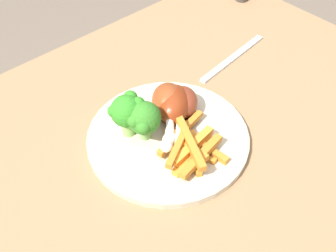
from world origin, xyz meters
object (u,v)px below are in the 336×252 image
Objects in this scene: chicken_drumstick_near at (182,105)px; dining_table at (171,199)px; broccoli_floret_back at (144,118)px; chicken_drumstick_far at (173,106)px; chicken_drumstick_extra at (169,103)px; carrot_fries_pile at (190,146)px; fork at (233,58)px; broccoli_floret_middle at (144,118)px; broccoli_floret_front at (127,111)px; dinner_plate at (168,137)px.

dining_table is at bearing -143.55° from chicken_drumstick_near.
broccoli_floret_back reaches higher than chicken_drumstick_near.
chicken_drumstick_extra reaches higher than chicken_drumstick_far.
fork is at bearing 27.04° from carrot_fries_pile.
broccoli_floret_middle is at bearing -175.00° from fork.
carrot_fries_pile is 0.63× the size of fork.
broccoli_floret_back is at bearing -60.19° from broccoli_floret_front.
broccoli_floret_back reaches higher than carrot_fries_pile.
dining_table is 0.18m from broccoli_floret_middle.
broccoli_floret_middle reaches higher than chicken_drumstick_near.
fork is at bearing 13.20° from chicken_drumstick_far.
broccoli_floret_middle is 0.61× the size of chicken_drumstick_extra.
dining_table is 0.17m from chicken_drumstick_near.
carrot_fries_pile is (0.04, -0.09, -0.03)m from broccoli_floret_front.
chicken_drumstick_extra is at bearing 94.52° from chicken_drumstick_far.
carrot_fries_pile is at bearing -110.38° from chicken_drumstick_extra.
broccoli_floret_back is 0.08m from carrot_fries_pile.
broccoli_floret_back is at bearing 113.20° from carrot_fries_pile.
carrot_fries_pile is 0.08m from chicken_drumstick_far.
carrot_fries_pile is at bearing -88.32° from dinner_plate.
chicken_drumstick_extra is (-0.00, 0.01, 0.00)m from chicken_drumstick_far.
broccoli_floret_back reaches higher than dining_table.
dinner_plate is 0.24m from fork.
dinner_plate is at bearing -133.13° from chicken_drumstick_extra.
broccoli_floret_back is 0.56× the size of chicken_drumstick_near.
chicken_drumstick_far is at bearing 1.74° from broccoli_floret_back.
dinner_plate is 2.24× the size of chicken_drumstick_extra.
broccoli_floret_back is 0.51× the size of carrot_fries_pile.
dining_table is 0.19m from broccoli_floret_front.
dinner_plate is 2.11× the size of carrot_fries_pile.
broccoli_floret_front is 0.08m from chicken_drumstick_extra.
broccoli_floret_back is at bearing 142.70° from dinner_plate.
broccoli_floret_middle is 1.13× the size of broccoli_floret_back.
broccoli_floret_front reaches higher than chicken_drumstick_extra.
dinner_plate is 0.08m from broccoli_floret_front.
broccoli_floret_middle is 0.36× the size of fork.
chicken_drumstick_far reaches higher than chicken_drumstick_near.
chicken_drumstick_far reaches higher than dinner_plate.
broccoli_floret_middle is 0.63× the size of chicken_drumstick_near.
chicken_drumstick_near is 0.89× the size of chicken_drumstick_far.
chicken_drumstick_far is 0.21m from fork.
chicken_drumstick_near is 0.57× the size of fork.
chicken_drumstick_near is at bearing -15.50° from broccoli_floret_front.
chicken_drumstick_near is (0.08, -0.00, -0.02)m from broccoli_floret_back.
carrot_fries_pile is (0.00, -0.05, 0.02)m from dinner_plate.
broccoli_floret_front reaches higher than broccoli_floret_middle.
dining_table is at bearing -129.00° from chicken_drumstick_extra.
carrot_fries_pile is 0.26m from fork.
chicken_drumstick_far is at bearing -15.67° from broccoli_floret_front.
dinner_plate is 0.06m from broccoli_floret_back.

